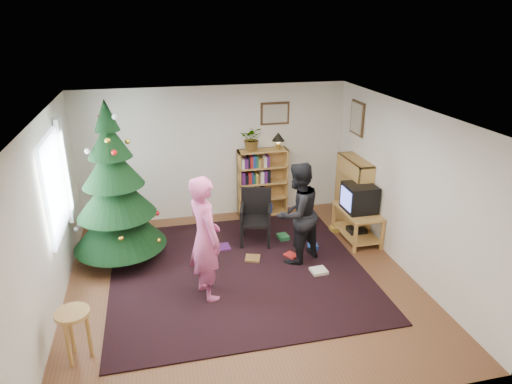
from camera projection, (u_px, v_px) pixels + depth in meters
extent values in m
plane|color=brown|center=(242.00, 282.00, 6.74)|extent=(5.00, 5.00, 0.00)
plane|color=white|center=(240.00, 114.00, 5.82)|extent=(5.00, 5.00, 0.00)
cube|color=silver|center=(215.00, 153.00, 8.54)|extent=(5.00, 0.02, 2.50)
cube|color=silver|center=(297.00, 312.00, 4.01)|extent=(5.00, 0.02, 2.50)
cube|color=silver|center=(47.00, 221.00, 5.75)|extent=(0.02, 5.00, 2.50)
cube|color=silver|center=(405.00, 189.00, 6.80)|extent=(0.02, 5.00, 2.50)
cube|color=black|center=(238.00, 271.00, 7.00)|extent=(3.80, 3.60, 0.02)
cube|color=silver|center=(55.00, 186.00, 6.21)|extent=(0.04, 1.20, 1.40)
cube|color=silver|center=(66.00, 170.00, 6.85)|extent=(0.06, 0.35, 1.60)
cube|color=#4C3319|center=(275.00, 113.00, 8.50)|extent=(0.55, 0.03, 0.42)
cube|color=beige|center=(275.00, 113.00, 8.50)|extent=(0.47, 0.01, 0.34)
cube|color=#4C3319|center=(357.00, 118.00, 8.13)|extent=(0.03, 0.50, 0.60)
cube|color=beige|center=(357.00, 118.00, 8.13)|extent=(0.01, 0.42, 0.52)
cylinder|color=#3F2816|center=(122.00, 252.00, 7.28)|extent=(0.14, 0.14, 0.28)
cone|color=black|center=(119.00, 222.00, 7.09)|extent=(1.42, 1.42, 0.80)
cone|color=black|center=(115.00, 193.00, 6.91)|extent=(1.19, 1.19, 0.71)
cone|color=black|center=(112.00, 165.00, 6.75)|extent=(0.92, 0.92, 0.63)
cone|color=black|center=(108.00, 139.00, 6.60)|extent=(0.64, 0.64, 0.55)
cone|color=black|center=(105.00, 115.00, 6.47)|extent=(0.37, 0.37, 0.46)
cube|color=#C29245|center=(263.00, 182.00, 8.80)|extent=(0.95, 0.30, 1.30)
cube|color=#C29245|center=(263.00, 151.00, 8.57)|extent=(0.95, 0.30, 0.03)
cube|color=#C29245|center=(353.00, 194.00, 8.25)|extent=(0.30, 0.95, 1.30)
cube|color=#C29245|center=(356.00, 160.00, 8.02)|extent=(0.30, 0.95, 0.03)
cube|color=#C29245|center=(358.00, 211.00, 7.82)|extent=(0.54, 0.98, 0.04)
cube|color=#C29245|center=(355.00, 239.00, 7.45)|extent=(0.05, 0.05, 0.51)
cube|color=#C29245|center=(382.00, 236.00, 7.56)|extent=(0.05, 0.05, 0.51)
cube|color=#C29245|center=(334.00, 216.00, 8.29)|extent=(0.05, 0.05, 0.51)
cube|color=#C29245|center=(358.00, 214.00, 8.39)|extent=(0.05, 0.05, 0.51)
cube|color=#C29245|center=(356.00, 233.00, 7.97)|extent=(0.50, 0.94, 0.03)
cube|color=black|center=(356.00, 230.00, 7.95)|extent=(0.30, 0.25, 0.08)
cube|color=black|center=(359.00, 198.00, 7.73)|extent=(0.48, 0.53, 0.46)
cube|color=#5365E2|center=(346.00, 199.00, 7.68)|extent=(0.01, 0.41, 0.33)
cube|color=black|center=(256.00, 221.00, 7.72)|extent=(0.63, 0.63, 0.05)
cube|color=black|center=(253.00, 202.00, 7.83)|extent=(0.51, 0.18, 0.51)
cube|color=black|center=(246.00, 239.00, 7.54)|extent=(0.06, 0.06, 0.42)
cube|color=black|center=(272.00, 236.00, 7.64)|extent=(0.06, 0.06, 0.42)
cube|color=black|center=(240.00, 228.00, 7.95)|extent=(0.06, 0.06, 0.42)
cube|color=black|center=(265.00, 225.00, 8.04)|extent=(0.06, 0.06, 0.42)
cylinder|color=#C29245|center=(72.00, 313.00, 5.03)|extent=(0.38, 0.38, 0.04)
cylinder|color=#C29245|center=(89.00, 335.00, 5.17)|extent=(0.05, 0.05, 0.59)
cylinder|color=#C29245|center=(71.00, 331.00, 5.24)|extent=(0.05, 0.05, 0.59)
cylinder|color=#C29245|center=(68.00, 345.00, 5.02)|extent=(0.05, 0.05, 0.59)
imported|color=#C95087|center=(205.00, 239.00, 6.10)|extent=(0.61, 0.75, 1.77)
imported|color=black|center=(297.00, 214.00, 7.02)|extent=(0.99, 0.92, 1.64)
imported|color=gray|center=(252.00, 139.00, 8.44)|extent=(0.50, 0.47, 0.46)
cylinder|color=#A57F33|center=(278.00, 146.00, 8.61)|extent=(0.10, 0.10, 0.10)
sphere|color=#FFD88C|center=(278.00, 141.00, 8.57)|extent=(0.10, 0.10, 0.10)
cone|color=black|center=(278.00, 137.00, 8.54)|extent=(0.24, 0.24, 0.16)
cube|color=#A51E19|center=(291.00, 255.00, 7.40)|extent=(0.20, 0.20, 0.08)
cube|color=navy|center=(313.00, 247.00, 7.64)|extent=(0.20, 0.20, 0.08)
cube|color=#1E592D|center=(283.00, 237.00, 7.97)|extent=(0.20, 0.20, 0.08)
cube|color=gold|center=(334.00, 229.00, 8.27)|extent=(0.20, 0.20, 0.08)
cube|color=brown|center=(253.00, 258.00, 7.30)|extent=(0.20, 0.20, 0.08)
cube|color=beige|center=(319.00, 271.00, 6.94)|extent=(0.20, 0.20, 0.08)
cube|color=#4C1959|center=(223.00, 246.00, 7.67)|extent=(0.20, 0.20, 0.08)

